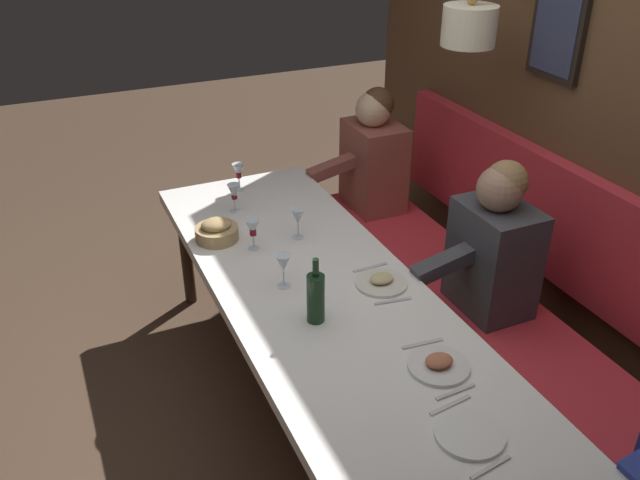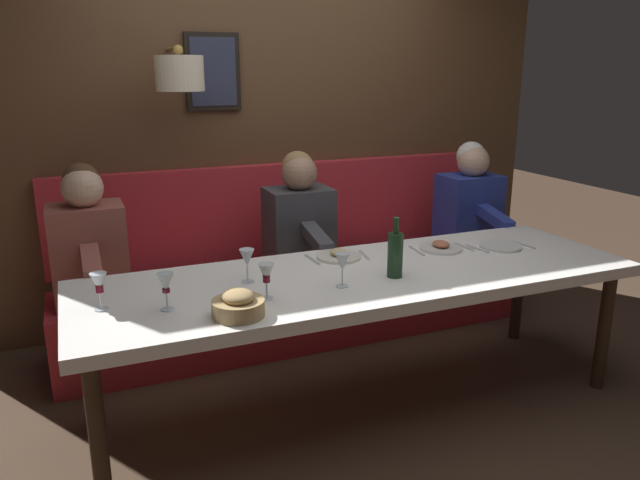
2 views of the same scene
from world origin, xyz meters
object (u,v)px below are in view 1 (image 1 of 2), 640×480
(diner_middle, at_px, (373,154))
(wine_glass_1, at_px, (234,193))
(wine_glass_3, at_px, (298,217))
(wine_glass_4, at_px, (238,172))
(dining_table, at_px, (329,310))
(wine_glass_0, at_px, (253,229))
(bread_bowl, at_px, (217,231))
(diner_near, at_px, (494,243))
(wine_glass_2, at_px, (283,264))
(wine_bottle, at_px, (316,297))

(diner_middle, distance_m, wine_glass_1, 1.04)
(wine_glass_3, height_order, wine_glass_4, same)
(dining_table, distance_m, wine_glass_3, 0.60)
(wine_glass_0, bearing_deg, wine_glass_3, 4.01)
(bread_bowl, bearing_deg, wine_glass_4, 60.99)
(diner_near, distance_m, wine_glass_2, 1.04)
(wine_bottle, bearing_deg, wine_glass_0, 93.67)
(wine_glass_3, height_order, bread_bowl, wine_glass_3)
(diner_near, xyz_separation_m, diner_middle, (0.00, 1.25, 0.00))
(diner_near, relative_size, diner_middle, 1.00)
(wine_glass_0, bearing_deg, diner_middle, 33.87)
(diner_middle, bearing_deg, wine_glass_4, -179.36)
(diner_middle, relative_size, wine_glass_4, 4.82)
(diner_near, distance_m, wine_glass_4, 1.53)
(wine_bottle, xyz_separation_m, bread_bowl, (-0.18, 0.84, -0.07))
(diner_near, distance_m, wine_glass_0, 1.18)
(dining_table, distance_m, wine_bottle, 0.24)
(wine_glass_0, bearing_deg, wine_glass_1, 84.54)
(wine_glass_1, relative_size, wine_glass_4, 1.00)
(wine_glass_2, distance_m, wine_glass_3, 0.46)
(wine_glass_1, bearing_deg, diner_middle, 15.05)
(wine_glass_3, relative_size, wine_glass_4, 1.00)
(diner_near, height_order, wine_glass_1, diner_near)
(wine_glass_3, bearing_deg, wine_bottle, -106.44)
(dining_table, relative_size, wine_glass_4, 17.25)
(dining_table, distance_m, wine_glass_0, 0.60)
(wine_glass_3, relative_size, bread_bowl, 0.75)
(wine_glass_0, xyz_separation_m, wine_glass_2, (0.01, -0.38, 0.00))
(wine_glass_4, bearing_deg, wine_glass_1, -112.82)
(diner_near, relative_size, wine_glass_3, 4.82)
(wine_glass_1, distance_m, wine_glass_2, 0.81)
(dining_table, xyz_separation_m, wine_glass_3, (0.09, 0.57, 0.18))
(diner_near, relative_size, wine_glass_4, 4.82)
(diner_middle, bearing_deg, bread_bowl, -155.77)
(diner_near, distance_m, bread_bowl, 1.38)
(wine_glass_4, height_order, wine_bottle, wine_bottle)
(wine_glass_0, bearing_deg, dining_table, -74.00)
(diner_middle, distance_m, wine_glass_3, 1.05)
(wine_glass_4, bearing_deg, bread_bowl, -119.01)
(wine_glass_0, relative_size, wine_glass_3, 1.00)
(diner_near, xyz_separation_m, wine_glass_1, (-1.00, 0.98, 0.04))
(bread_bowl, bearing_deg, wine_glass_2, -74.21)
(dining_table, bearing_deg, diner_near, 0.33)
(dining_table, relative_size, wine_glass_1, 17.25)
(wine_glass_0, height_order, wine_glass_4, same)
(diner_near, xyz_separation_m, wine_glass_3, (-0.79, 0.57, 0.04))
(wine_glass_2, relative_size, wine_glass_4, 1.00)
(wine_bottle, height_order, bread_bowl, wine_bottle)
(wine_glass_2, distance_m, wine_bottle, 0.30)
(wine_glass_3, bearing_deg, diner_near, -35.47)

